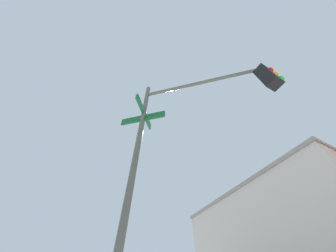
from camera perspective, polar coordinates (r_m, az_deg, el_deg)
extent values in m
cylinder|color=#474C47|center=(3.11, -11.45, -12.38)|extent=(0.12, 0.12, 5.59)
cylinder|color=#474C47|center=(4.77, 11.14, 14.43)|extent=(2.11, 2.38, 0.09)
cube|color=black|center=(4.76, 31.20, 14.35)|extent=(0.28, 0.28, 0.80)
sphere|color=red|center=(5.02, 31.66, 15.86)|extent=(0.18, 0.18, 0.18)
sphere|color=orange|center=(4.83, 32.87, 14.51)|extent=(0.18, 0.18, 0.18)
sphere|color=green|center=(4.63, 34.17, 13.03)|extent=(0.18, 0.18, 0.18)
cube|color=#0F5128|center=(4.02, -8.66, 2.71)|extent=(0.76, 0.85, 0.20)
cube|color=#0F5128|center=(4.19, -8.32, 4.57)|extent=(0.78, 0.69, 0.20)
cube|color=gray|center=(30.70, 37.25, -21.33)|extent=(19.58, 21.19, 0.40)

